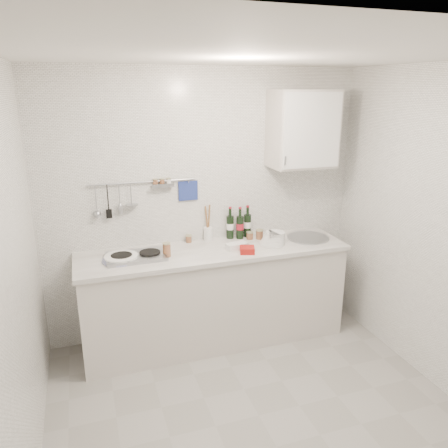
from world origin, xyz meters
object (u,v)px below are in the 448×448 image
at_px(utensil_crock, 208,232).
at_px(wall_cabinet, 303,129).
at_px(plate_stack_sink, 273,239).
at_px(plate_stack_hob, 120,258).
at_px(wine_bottles, 239,222).

bearing_deg(utensil_crock, wall_cabinet, -8.43).
bearing_deg(plate_stack_sink, plate_stack_hob, 178.72).
bearing_deg(plate_stack_sink, utensil_crock, 151.51).
height_order(wall_cabinet, plate_stack_hob, wall_cabinet).
bearing_deg(wine_bottles, wall_cabinet, -10.75).
relative_size(plate_stack_sink, utensil_crock, 0.70).
bearing_deg(wine_bottles, plate_stack_sink, -49.02).
relative_size(plate_stack_hob, wine_bottles, 0.98).
bearing_deg(plate_stack_hob, wine_bottles, 11.91).
height_order(wall_cabinet, wine_bottles, wall_cabinet).
bearing_deg(wall_cabinet, utensil_crock, 171.57).
bearing_deg(plate_stack_hob, utensil_crock, 17.37).
xyz_separation_m(wall_cabinet, plate_stack_sink, (-0.34, -0.17, -0.98)).
relative_size(wall_cabinet, utensil_crock, 1.98).
relative_size(plate_stack_hob, utensil_crock, 0.86).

